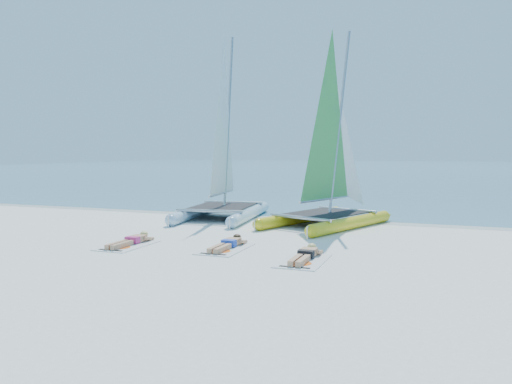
% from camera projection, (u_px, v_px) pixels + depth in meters
% --- Properties ---
extents(ground, '(140.00, 140.00, 0.00)m').
position_uv_depth(ground, '(242.00, 242.00, 14.09)').
color(ground, white).
rests_on(ground, ground).
extents(sea, '(140.00, 115.00, 0.01)m').
position_uv_depth(sea, '(402.00, 169.00, 72.98)').
color(sea, '#6EACB7').
rests_on(sea, ground).
extents(wet_sand_strip, '(140.00, 1.40, 0.01)m').
position_uv_depth(wet_sand_strip, '(295.00, 218.00, 19.23)').
color(wet_sand_strip, beige).
rests_on(wet_sand_strip, ground).
extents(catamaran_blue, '(3.17, 5.64, 7.35)m').
position_uv_depth(catamaran_blue, '(223.00, 161.00, 19.00)').
color(catamaran_blue, '#AED5E5').
rests_on(catamaran_blue, ground).
extents(catamaran_yellow, '(4.16, 5.69, 7.03)m').
position_uv_depth(catamaran_yellow, '(334.00, 161.00, 17.32)').
color(catamaran_yellow, yellow).
rests_on(catamaran_yellow, ground).
extents(towel_a, '(1.00, 1.85, 0.02)m').
position_uv_depth(towel_a, '(128.00, 245.00, 13.53)').
color(towel_a, white).
rests_on(towel_a, ground).
extents(sunbather_a, '(0.37, 1.73, 0.26)m').
position_uv_depth(sunbather_a, '(132.00, 240.00, 13.70)').
color(sunbather_a, tan).
rests_on(sunbather_a, towel_a).
extents(towel_b, '(1.00, 1.85, 0.02)m').
position_uv_depth(towel_b, '(225.00, 249.00, 13.05)').
color(towel_b, white).
rests_on(towel_b, ground).
extents(sunbather_b, '(0.37, 1.73, 0.26)m').
position_uv_depth(sunbather_b, '(228.00, 244.00, 13.22)').
color(sunbather_b, tan).
rests_on(sunbather_b, towel_b).
extents(towel_c, '(1.00, 1.85, 0.02)m').
position_uv_depth(towel_c, '(303.00, 261.00, 11.65)').
color(towel_c, white).
rests_on(towel_c, ground).
extents(sunbather_c, '(0.37, 1.73, 0.26)m').
position_uv_depth(sunbather_c, '(305.00, 254.00, 11.82)').
color(sunbather_c, tan).
rests_on(sunbather_c, towel_c).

